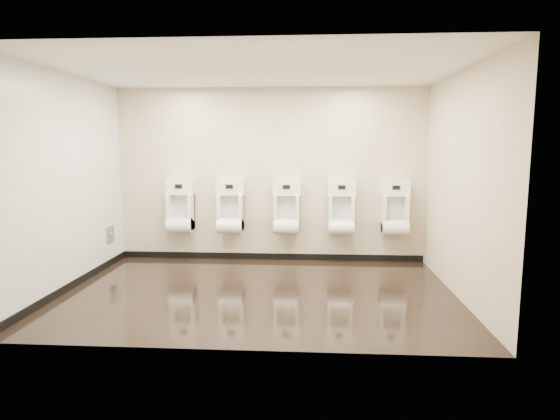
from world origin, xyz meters
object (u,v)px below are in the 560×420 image
at_px(urinal_0, 180,210).
at_px(urinal_3, 341,211).
at_px(urinal_1, 230,210).
at_px(urinal_4, 395,212).
at_px(access_panel, 110,234).
at_px(urinal_2, 287,211).

xyz_separation_m(urinal_0, urinal_3, (2.61, 0.00, 0.00)).
xyz_separation_m(urinal_1, urinal_4, (2.63, 0.00, 0.00)).
xyz_separation_m(access_panel, urinal_3, (3.63, 0.40, 0.34)).
relative_size(access_panel, urinal_2, 0.29).
bearing_deg(urinal_0, access_panel, -158.75).
bearing_deg(urinal_0, urinal_1, 0.00).
bearing_deg(urinal_4, urinal_3, 180.00).
relative_size(urinal_0, urinal_4, 1.00).
distance_m(access_panel, urinal_3, 3.67).
relative_size(access_panel, urinal_0, 0.29).
distance_m(urinal_0, urinal_4, 3.45).
bearing_deg(urinal_3, urinal_1, 180.00).
distance_m(urinal_1, urinal_4, 2.63).
xyz_separation_m(urinal_2, urinal_3, (0.87, 0.00, 0.00)).
relative_size(urinal_0, urinal_1, 1.00).
xyz_separation_m(urinal_0, urinal_2, (1.74, 0.00, 0.00)).
bearing_deg(urinal_4, urinal_2, 180.00).
distance_m(urinal_1, urinal_3, 1.78).
bearing_deg(access_panel, urinal_3, 6.24).
bearing_deg(urinal_3, urinal_0, 180.00).
bearing_deg(urinal_2, urinal_0, 180.00).
relative_size(access_panel, urinal_4, 0.29).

